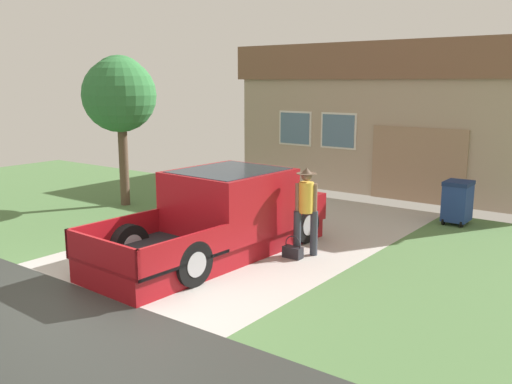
{
  "coord_description": "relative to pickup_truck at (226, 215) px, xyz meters",
  "views": [
    {
      "loc": [
        7.14,
        -5.4,
        3.43
      ],
      "look_at": [
        0.72,
        3.21,
        1.29
      ],
      "focal_mm": 39.03,
      "sensor_mm": 36.0,
      "label": 1
    }
  ],
  "objects": [
    {
      "name": "person_with_hat",
      "position": [
        1.41,
        0.78,
        0.23
      ],
      "size": [
        0.44,
        0.4,
        1.77
      ],
      "rotation": [
        0.0,
        0.0,
        -2.6
      ],
      "color": "#333842",
      "rests_on": "ground"
    },
    {
      "name": "wheeled_trash_bin",
      "position": [
        3.07,
        5.11,
        -0.19
      ],
      "size": [
        0.6,
        0.72,
        1.07
      ],
      "color": "navy",
      "rests_on": "ground"
    },
    {
      "name": "house_with_garage",
      "position": [
        0.0,
        9.56,
        1.56
      ],
      "size": [
        10.35,
        5.34,
        4.59
      ],
      "color": "tan",
      "rests_on": "ground"
    },
    {
      "name": "front_yard_tree",
      "position": [
        -5.18,
        1.69,
        2.37
      ],
      "size": [
        2.08,
        2.06,
        4.15
      ],
      "color": "brown",
      "rests_on": "ground"
    },
    {
      "name": "handbag",
      "position": [
        1.32,
        0.46,
        -0.63
      ],
      "size": [
        0.39,
        0.2,
        0.45
      ],
      "color": "#232328",
      "rests_on": "ground"
    },
    {
      "name": "pickup_truck",
      "position": [
        0.0,
        0.0,
        0.0
      ],
      "size": [
        2.18,
        5.36,
        1.69
      ],
      "rotation": [
        0.0,
        0.0,
        -0.04
      ],
      "color": "maroon",
      "rests_on": "ground"
    }
  ]
}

